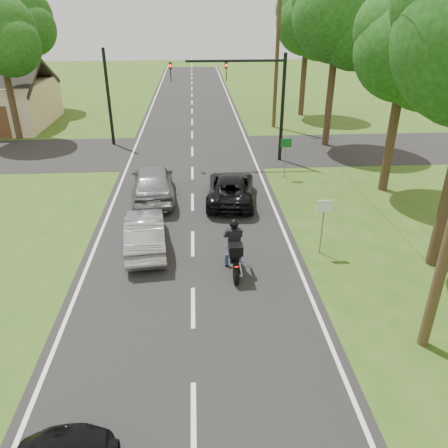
{
  "coord_description": "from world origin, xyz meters",
  "views": [
    {
      "loc": [
        0.22,
        -10.77,
        8.16
      ],
      "look_at": [
        1.14,
        3.0,
        1.3
      ],
      "focal_mm": 35.0,
      "sensor_mm": 36.0,
      "label": 1
    }
  ],
  "objects_px": {
    "motorcycle_rider": "(234,252)",
    "sign_white": "(324,214)",
    "traffic_signal": "(250,89)",
    "sign_green": "(286,149)",
    "silver_suv": "(153,182)",
    "silver_sedan": "(145,232)",
    "utility_pole_far": "(277,56)",
    "dark_suv": "(231,188)"
  },
  "relations": [
    {
      "from": "silver_suv",
      "to": "sign_green",
      "type": "height_order",
      "value": "sign_green"
    },
    {
      "from": "traffic_signal",
      "to": "sign_white",
      "type": "relative_size",
      "value": 3.0
    },
    {
      "from": "silver_sedan",
      "to": "sign_green",
      "type": "xyz_separation_m",
      "value": [
        6.64,
        7.23,
        0.92
      ]
    },
    {
      "from": "utility_pole_far",
      "to": "silver_suv",
      "type": "bearing_deg",
      "value": -121.01
    },
    {
      "from": "silver_sedan",
      "to": "utility_pole_far",
      "type": "height_order",
      "value": "utility_pole_far"
    },
    {
      "from": "dark_suv",
      "to": "sign_green",
      "type": "distance_m",
      "value": 4.35
    },
    {
      "from": "sign_white",
      "to": "traffic_signal",
      "type": "bearing_deg",
      "value": 97.05
    },
    {
      "from": "silver_suv",
      "to": "traffic_signal",
      "type": "distance_m",
      "value": 8.15
    },
    {
      "from": "silver_sedan",
      "to": "traffic_signal",
      "type": "xyz_separation_m",
      "value": [
        5.08,
        10.25,
        3.46
      ]
    },
    {
      "from": "silver_sedan",
      "to": "utility_pole_far",
      "type": "xyz_separation_m",
      "value": [
        7.94,
        18.25,
        4.41
      ]
    },
    {
      "from": "traffic_signal",
      "to": "sign_green",
      "type": "bearing_deg",
      "value": -62.62
    },
    {
      "from": "motorcycle_rider",
      "to": "sign_white",
      "type": "distance_m",
      "value": 3.54
    },
    {
      "from": "sign_green",
      "to": "traffic_signal",
      "type": "bearing_deg",
      "value": 117.38
    },
    {
      "from": "sign_white",
      "to": "sign_green",
      "type": "bearing_deg",
      "value": 88.57
    },
    {
      "from": "motorcycle_rider",
      "to": "silver_sedan",
      "type": "relative_size",
      "value": 0.57
    },
    {
      "from": "dark_suv",
      "to": "traffic_signal",
      "type": "relative_size",
      "value": 0.71
    },
    {
      "from": "silver_sedan",
      "to": "motorcycle_rider",
      "type": "bearing_deg",
      "value": 144.19
    },
    {
      "from": "traffic_signal",
      "to": "sign_green",
      "type": "relative_size",
      "value": 3.0
    },
    {
      "from": "motorcycle_rider",
      "to": "sign_green",
      "type": "xyz_separation_m",
      "value": [
        3.48,
        9.05,
        0.83
      ]
    },
    {
      "from": "dark_suv",
      "to": "silver_suv",
      "type": "relative_size",
      "value": 0.95
    },
    {
      "from": "silver_sedan",
      "to": "sign_green",
      "type": "distance_m",
      "value": 9.87
    },
    {
      "from": "dark_suv",
      "to": "silver_sedan",
      "type": "xyz_separation_m",
      "value": [
        -3.55,
        -4.34,
        0.03
      ]
    },
    {
      "from": "traffic_signal",
      "to": "sign_white",
      "type": "height_order",
      "value": "traffic_signal"
    },
    {
      "from": "traffic_signal",
      "to": "sign_white",
      "type": "xyz_separation_m",
      "value": [
        1.36,
        -11.02,
        -2.54
      ]
    },
    {
      "from": "utility_pole_far",
      "to": "sign_white",
      "type": "distance_m",
      "value": 19.39
    },
    {
      "from": "traffic_signal",
      "to": "sign_green",
      "type": "height_order",
      "value": "traffic_signal"
    },
    {
      "from": "motorcycle_rider",
      "to": "silver_suv",
      "type": "height_order",
      "value": "motorcycle_rider"
    },
    {
      "from": "dark_suv",
      "to": "sign_white",
      "type": "xyz_separation_m",
      "value": [
        2.9,
        -5.11,
        0.96
      ]
    },
    {
      "from": "traffic_signal",
      "to": "sign_green",
      "type": "xyz_separation_m",
      "value": [
        1.56,
        -3.02,
        -2.54
      ]
    },
    {
      "from": "utility_pole_far",
      "to": "motorcycle_rider",
      "type": "bearing_deg",
      "value": -103.4
    },
    {
      "from": "traffic_signal",
      "to": "sign_green",
      "type": "distance_m",
      "value": 4.24
    },
    {
      "from": "dark_suv",
      "to": "traffic_signal",
      "type": "distance_m",
      "value": 7.04
    },
    {
      "from": "traffic_signal",
      "to": "motorcycle_rider",
      "type": "bearing_deg",
      "value": -99.03
    },
    {
      "from": "sign_white",
      "to": "sign_green",
      "type": "relative_size",
      "value": 1.0
    },
    {
      "from": "sign_white",
      "to": "sign_green",
      "type": "distance_m",
      "value": 8.0
    },
    {
      "from": "silver_sedan",
      "to": "silver_suv",
      "type": "xyz_separation_m",
      "value": [
        -0.09,
        4.89,
        0.15
      ]
    },
    {
      "from": "traffic_signal",
      "to": "silver_suv",
      "type": "bearing_deg",
      "value": -133.95
    },
    {
      "from": "silver_suv",
      "to": "sign_green",
      "type": "bearing_deg",
      "value": -165.61
    },
    {
      "from": "dark_suv",
      "to": "utility_pole_far",
      "type": "xyz_separation_m",
      "value": [
        4.4,
        13.91,
        4.44
      ]
    },
    {
      "from": "silver_suv",
      "to": "sign_green",
      "type": "xyz_separation_m",
      "value": [
        6.73,
        2.35,
        0.78
      ]
    },
    {
      "from": "motorcycle_rider",
      "to": "sign_white",
      "type": "height_order",
      "value": "sign_white"
    },
    {
      "from": "silver_sedan",
      "to": "traffic_signal",
      "type": "bearing_deg",
      "value": -122.25
    }
  ]
}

